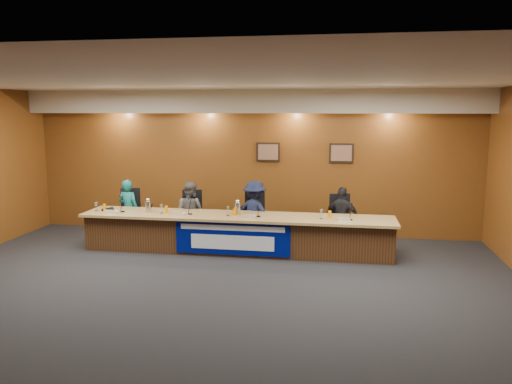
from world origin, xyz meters
TOP-DOWN VIEW (x-y plane):
  - floor at (0.00, 0.00)m, footprint 10.00×10.00m
  - ceiling at (0.00, 0.00)m, footprint 10.00×8.00m
  - wall_back at (0.00, 4.00)m, footprint 10.00×0.04m
  - soffit at (0.00, 3.75)m, footprint 10.00×0.50m
  - dais_body at (0.00, 2.40)m, footprint 6.00×0.80m
  - dais_top at (0.00, 2.35)m, footprint 6.10×0.95m
  - banner at (0.00, 1.99)m, footprint 2.20×0.02m
  - banner_text_upper at (0.00, 1.97)m, footprint 2.00×0.01m
  - banner_text_lower at (0.00, 1.97)m, footprint 1.60×0.01m
  - wall_photo_left at (0.40, 3.97)m, footprint 0.52×0.04m
  - wall_photo_right at (2.00, 3.97)m, footprint 0.52×0.04m
  - panelist_a at (-2.48, 2.96)m, footprint 0.53×0.40m
  - panelist_b at (-1.11, 2.96)m, footprint 0.76×0.68m
  - panelist_c at (0.27, 2.96)m, footprint 0.99×0.79m
  - panelist_d at (2.04, 2.96)m, footprint 0.80×0.51m
  - office_chair_a at (-2.48, 3.06)m, footprint 0.62×0.62m
  - office_chair_b at (-1.11, 3.06)m, footprint 0.57×0.57m
  - office_chair_c at (0.27, 3.06)m, footprint 0.58×0.58m
  - office_chair_d at (2.04, 3.06)m, footprint 0.58×0.58m
  - nameplate_a at (-2.49, 2.11)m, footprint 0.24×0.08m
  - microphone_a at (-2.30, 2.27)m, footprint 0.07×0.07m
  - juice_glass_a at (-2.70, 2.29)m, footprint 0.06×0.06m
  - water_glass_a at (-2.86, 2.26)m, footprint 0.08×0.08m
  - nameplate_b at (-1.11, 2.14)m, footprint 0.24×0.08m
  - microphone_b at (-0.89, 2.26)m, footprint 0.07×0.07m
  - juice_glass_b at (-1.40, 2.30)m, footprint 0.06×0.06m
  - water_glass_b at (-1.49, 2.28)m, footprint 0.08×0.08m
  - nameplate_c at (0.28, 2.12)m, footprint 0.24×0.08m
  - microphone_c at (0.46, 2.26)m, footprint 0.07×0.07m
  - juice_glass_c at (-0.01, 2.28)m, footprint 0.06×0.06m
  - water_glass_c at (-0.14, 2.27)m, footprint 0.08×0.08m
  - nameplate_d at (2.06, 2.13)m, footprint 0.24×0.08m
  - microphone_d at (2.19, 2.24)m, footprint 0.07×0.07m
  - juice_glass_d at (1.80, 2.34)m, footprint 0.06×0.06m
  - water_glass_d at (1.65, 2.28)m, footprint 0.08×0.08m
  - carafe_left at (-1.79, 2.35)m, footprint 0.12×0.12m
  - carafe_mid at (0.02, 2.42)m, footprint 0.12×0.12m
  - speakerphone at (-2.62, 2.35)m, footprint 0.32×0.32m
  - paper_stack at (2.08, 2.28)m, footprint 0.26×0.33m

SIDE VIEW (x-z plane):
  - floor at x=0.00m, z-range 0.00..0.00m
  - banner_text_lower at x=0.00m, z-range 0.16..0.44m
  - dais_body at x=0.00m, z-range 0.00..0.70m
  - banner at x=0.00m, z-range 0.05..0.71m
  - office_chair_a at x=-2.48m, z-range 0.44..0.52m
  - office_chair_b at x=-1.11m, z-range 0.44..0.52m
  - office_chair_c at x=0.27m, z-range 0.44..0.52m
  - office_chair_d at x=2.04m, z-range 0.44..0.52m
  - banner_text_upper at x=0.00m, z-range 0.53..0.63m
  - panelist_d at x=2.04m, z-range 0.00..1.26m
  - panelist_b at x=-1.11m, z-range 0.00..1.30m
  - panelist_a at x=-2.48m, z-range 0.00..1.31m
  - panelist_c at x=0.27m, z-range 0.00..1.34m
  - dais_top at x=0.00m, z-range 0.70..0.75m
  - paper_stack at x=2.08m, z-range 0.75..0.76m
  - microphone_a at x=-2.30m, z-range 0.75..0.77m
  - microphone_b at x=-0.89m, z-range 0.75..0.77m
  - microphone_c at x=0.46m, z-range 0.75..0.77m
  - microphone_d at x=2.19m, z-range 0.75..0.77m
  - speakerphone at x=-2.62m, z-range 0.75..0.80m
  - nameplate_a at x=-2.49m, z-range 0.74..0.85m
  - nameplate_b at x=-1.11m, z-range 0.74..0.85m
  - nameplate_c at x=0.28m, z-range 0.74..0.85m
  - nameplate_d at x=2.06m, z-range 0.74..0.85m
  - juice_glass_a at x=-2.70m, z-range 0.75..0.90m
  - juice_glass_b at x=-1.40m, z-range 0.75..0.90m
  - juice_glass_c at x=-0.01m, z-range 0.75..0.90m
  - juice_glass_d at x=1.80m, z-range 0.75..0.90m
  - water_glass_a at x=-2.86m, z-range 0.75..0.93m
  - water_glass_b at x=-1.49m, z-range 0.75..0.93m
  - water_glass_c at x=-0.14m, z-range 0.75..0.93m
  - water_glass_d at x=1.65m, z-range 0.75..0.93m
  - carafe_left at x=-1.79m, z-range 0.75..0.97m
  - carafe_mid at x=0.02m, z-range 0.75..0.98m
  - wall_back at x=0.00m, z-range 0.00..3.20m
  - wall_photo_left at x=0.40m, z-range 1.64..2.06m
  - wall_photo_right at x=2.00m, z-range 1.64..2.06m
  - soffit at x=0.00m, z-range 2.70..3.20m
  - ceiling at x=0.00m, z-range 3.18..3.22m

